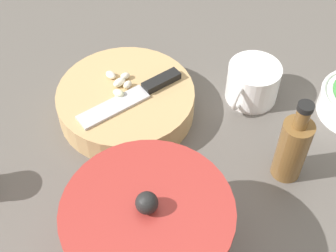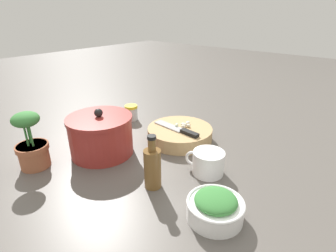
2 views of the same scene
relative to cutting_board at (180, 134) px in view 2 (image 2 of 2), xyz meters
name	(u,v)px [view 2 (image 2 of 2)]	position (x,y,z in m)	size (l,w,h in m)	color
ground_plane	(169,156)	(-0.05, 0.12, -0.03)	(5.00, 5.00, 0.00)	#56514C
cutting_board	(180,134)	(0.00, 0.00, 0.00)	(0.24, 0.24, 0.05)	tan
chef_knife	(179,129)	(-0.01, 0.02, 0.03)	(0.20, 0.04, 0.01)	black
garlic_cloves	(184,125)	(0.00, -0.02, 0.03)	(0.05, 0.07, 0.01)	#E0ECC2
herb_bowl	(215,207)	(-0.31, 0.27, 0.01)	(0.14, 0.14, 0.07)	white
spice_jar	(131,113)	(0.29, -0.02, 0.01)	(0.06, 0.06, 0.07)	silver
coffee_mug	(208,162)	(-0.20, 0.11, 0.01)	(0.12, 0.10, 0.07)	white
oil_bottle	(153,167)	(-0.12, 0.27, 0.04)	(0.05, 0.05, 0.16)	brown
stock_pot	(101,135)	(0.15, 0.25, 0.04)	(0.22, 0.22, 0.16)	#9E2D28
potted_herb	(31,145)	(0.24, 0.44, 0.05)	(0.10, 0.10, 0.18)	#A35B3D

